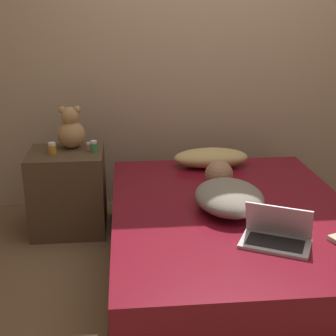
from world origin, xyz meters
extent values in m
plane|color=brown|center=(0.00, 0.00, 0.00)|extent=(12.00, 12.00, 0.00)
cube|color=tan|center=(0.00, 1.24, 1.30)|extent=(8.00, 0.06, 2.60)
cube|color=#4C331E|center=(0.00, 0.00, 0.11)|extent=(1.48, 1.92, 0.22)
cube|color=maroon|center=(0.00, 0.00, 0.34)|extent=(1.45, 1.88, 0.22)
cube|color=brown|center=(-1.07, 0.71, 0.30)|extent=(0.53, 0.46, 0.61)
ellipsoid|color=tan|center=(0.00, 0.76, 0.52)|extent=(0.56, 0.27, 0.14)
ellipsoid|color=gray|center=(-0.03, -0.02, 0.52)|extent=(0.41, 0.53, 0.15)
sphere|color=#A87556|center=(-0.03, 0.32, 0.54)|extent=(0.19, 0.19, 0.19)
cylinder|color=#A87556|center=(0.15, 0.00, 0.48)|extent=(0.06, 0.24, 0.06)
cube|color=silver|center=(0.10, -0.49, 0.46)|extent=(0.40, 0.34, 0.02)
cube|color=black|center=(0.10, -0.49, 0.46)|extent=(0.32, 0.26, 0.00)
cube|color=silver|center=(0.13, -0.43, 0.56)|extent=(0.34, 0.23, 0.19)
cube|color=black|center=(0.13, -0.43, 0.56)|extent=(0.30, 0.20, 0.16)
sphere|color=tan|center=(-1.03, 0.82, 0.71)|extent=(0.20, 0.20, 0.20)
sphere|color=tan|center=(-1.03, 0.82, 0.85)|extent=(0.13, 0.13, 0.13)
sphere|color=tan|center=(-1.08, 0.82, 0.89)|extent=(0.05, 0.05, 0.05)
sphere|color=tan|center=(-0.98, 0.82, 0.89)|extent=(0.05, 0.05, 0.05)
cylinder|color=gold|center=(-1.15, 0.68, 0.64)|extent=(0.06, 0.06, 0.06)
cylinder|color=white|center=(-1.15, 0.68, 0.68)|extent=(0.05, 0.05, 0.02)
cylinder|color=#3D8E4C|center=(-0.86, 0.69, 0.64)|extent=(0.05, 0.05, 0.06)
cylinder|color=white|center=(-0.86, 0.69, 0.68)|extent=(0.05, 0.05, 0.02)
cylinder|color=pink|center=(-0.90, 0.75, 0.63)|extent=(0.04, 0.04, 0.04)
cylinder|color=white|center=(-0.90, 0.75, 0.66)|extent=(0.04, 0.04, 0.01)
camera|label=1|loc=(-0.64, -2.53, 1.59)|focal=50.00mm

